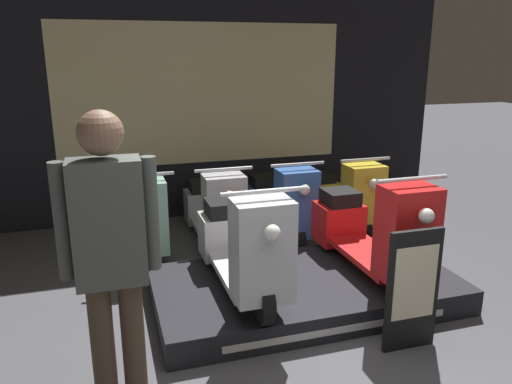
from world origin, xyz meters
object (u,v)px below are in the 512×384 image
(scooter_backrow_1, at_px, (214,210))
(price_sign_board, at_px, (413,290))
(person_left_browsing, at_px, (110,251))
(scooter_display_left, at_px, (242,246))
(scooter_display_right, at_px, (372,231))
(scooter_backrow_2, at_px, (280,204))
(scooter_backrow_0, at_px, (142,217))
(scooter_backrow_3, at_px, (341,199))

(scooter_backrow_1, distance_m, price_sign_board, 2.56)
(person_left_browsing, bearing_deg, scooter_display_left, 43.18)
(scooter_display_right, distance_m, price_sign_board, 0.83)
(scooter_backrow_2, distance_m, price_sign_board, 2.41)
(scooter_backrow_0, xyz_separation_m, person_left_browsing, (-0.33, -2.52, 0.66))
(scooter_display_right, height_order, scooter_backrow_3, scooter_display_right)
(price_sign_board, bearing_deg, scooter_display_left, 141.18)
(scooter_backrow_0, relative_size, scooter_backrow_2, 1.00)
(scooter_backrow_2, relative_size, scooter_backrow_3, 1.00)
(scooter_backrow_0, bearing_deg, scooter_backrow_1, 0.00)
(scooter_backrow_1, bearing_deg, scooter_backrow_0, 180.00)
(scooter_backrow_3, bearing_deg, scooter_backrow_2, 180.00)
(scooter_display_left, xyz_separation_m, scooter_backrow_2, (0.89, 1.59, -0.22))
(scooter_backrow_0, distance_m, scooter_backrow_1, 0.77)
(scooter_backrow_0, height_order, person_left_browsing, person_left_browsing)
(scooter_display_right, distance_m, scooter_backrow_0, 2.41)
(scooter_display_left, bearing_deg, scooter_backrow_2, 60.83)
(scooter_display_left, height_order, scooter_backrow_3, scooter_display_left)
(scooter_display_left, height_order, scooter_backrow_1, scooter_display_left)
(scooter_backrow_3, distance_m, person_left_browsing, 3.71)
(scooter_backrow_1, distance_m, scooter_backrow_3, 1.54)
(person_left_browsing, bearing_deg, scooter_backrow_0, 82.47)
(scooter_backrow_2, xyz_separation_m, scooter_backrow_3, (0.77, 0.00, 0.00))
(scooter_display_right, xyz_separation_m, scooter_backrow_0, (-1.79, 1.59, -0.22))
(scooter_backrow_1, relative_size, price_sign_board, 1.74)
(scooter_backrow_1, bearing_deg, scooter_display_right, -57.46)
(scooter_display_right, bearing_deg, price_sign_board, -99.12)
(scooter_backrow_2, height_order, person_left_browsing, person_left_browsing)
(scooter_backrow_2, bearing_deg, scooter_backrow_3, 0.00)
(scooter_backrow_0, bearing_deg, price_sign_board, -55.41)
(person_left_browsing, bearing_deg, scooter_backrow_1, 66.34)
(scooter_display_right, distance_m, scooter_backrow_1, 1.90)
(scooter_backrow_1, xyz_separation_m, person_left_browsing, (-1.10, -2.52, 0.66))
(scooter_backrow_0, distance_m, person_left_browsing, 2.62)
(scooter_display_right, relative_size, person_left_browsing, 0.88)
(scooter_backrow_1, relative_size, person_left_browsing, 0.88)
(scooter_backrow_0, xyz_separation_m, scooter_backrow_1, (0.77, 0.00, 0.00))
(person_left_browsing, bearing_deg, scooter_backrow_3, 43.60)
(scooter_display_left, relative_size, scooter_display_right, 1.00)
(scooter_display_right, xyz_separation_m, scooter_backrow_2, (-0.25, 1.59, -0.22))
(scooter_backrow_3, height_order, person_left_browsing, person_left_browsing)
(scooter_backrow_0, height_order, scooter_backrow_1, same)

